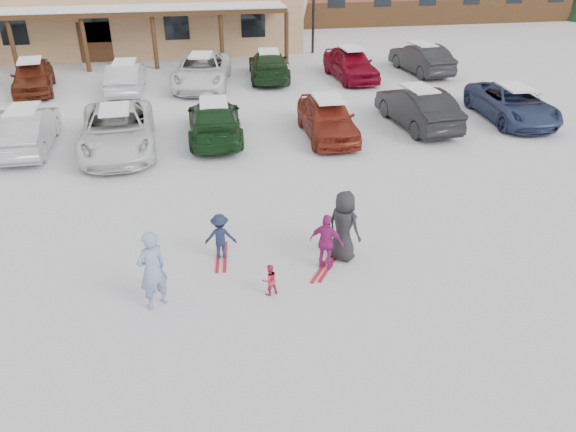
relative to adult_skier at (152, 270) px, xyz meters
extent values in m
plane|color=silver|center=(2.91, 0.74, -0.92)|extent=(160.00, 160.00, 0.00)
cube|color=tan|center=(-6.09, 28.74, 0.88)|extent=(28.00, 10.00, 3.60)
cube|color=#422814|center=(-6.09, 22.54, 1.98)|extent=(25.20, 2.60, 0.25)
cube|color=#422814|center=(18.91, 31.78, -0.02)|extent=(24.00, 0.10, 1.80)
cylinder|color=black|center=(8.54, 23.97, 2.12)|extent=(0.16, 0.16, 6.08)
imported|color=#8393BF|center=(0.00, 0.00, 0.00)|extent=(0.80, 0.75, 1.84)
imported|color=#D0274C|center=(2.50, 0.00, -0.54)|extent=(0.44, 0.39, 0.76)
imported|color=#18203D|center=(1.53, 1.71, -0.32)|extent=(0.81, 0.52, 1.20)
cube|color=#AD1827|center=(1.53, 1.71, -0.91)|extent=(0.34, 1.41, 0.03)
imported|color=#A12174|center=(3.98, 0.81, -0.20)|extent=(0.90, 0.75, 1.44)
cube|color=#AD1827|center=(3.98, 0.81, -0.91)|extent=(0.93, 1.28, 0.03)
imported|color=#232325|center=(4.48, 1.19, -0.02)|extent=(1.01, 1.05, 1.81)
imported|color=#AAAAAE|center=(-4.81, 10.16, -0.17)|extent=(1.74, 4.63, 1.51)
imported|color=white|center=(-1.62, 9.54, -0.16)|extent=(2.89, 5.66, 1.53)
imported|color=#143517|center=(1.85, 10.18, -0.22)|extent=(2.07, 4.89, 1.41)
imported|color=maroon|center=(6.07, 9.62, -0.17)|extent=(1.79, 4.44, 1.51)
imported|color=black|center=(9.86, 10.19, -0.15)|extent=(2.14, 4.84, 1.54)
imported|color=navy|center=(13.99, 10.30, -0.23)|extent=(2.44, 5.04, 1.38)
imported|color=#622413|center=(-6.29, 17.95, -0.17)|extent=(2.40, 4.61, 1.50)
imported|color=#B7B8BD|center=(-1.94, 17.22, -0.22)|extent=(1.62, 4.31, 1.41)
imported|color=white|center=(1.64, 17.60, -0.16)|extent=(3.29, 5.78, 1.52)
imported|color=#193218|center=(5.06, 18.37, -0.22)|extent=(2.33, 4.97, 1.40)
imported|color=maroon|center=(9.18, 17.69, -0.14)|extent=(2.23, 4.75, 1.57)
imported|color=black|center=(13.22, 18.30, -0.17)|extent=(2.19, 4.75, 1.51)
camera|label=1|loc=(1.17, -10.19, 6.64)|focal=35.00mm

